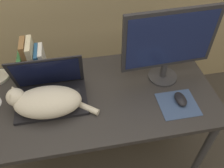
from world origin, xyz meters
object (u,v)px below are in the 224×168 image
laptop (51,92)px  external_monitor (169,44)px  computer_mouse (181,99)px  book_row (33,63)px  cat (46,102)px

laptop → external_monitor: external_monitor is taller
computer_mouse → book_row: 0.84m
laptop → computer_mouse: size_ratio=3.69×
external_monitor → book_row: bearing=169.2°
laptop → book_row: 0.21m
external_monitor → laptop: bearing=-175.8°
external_monitor → computer_mouse: 0.30m
laptop → external_monitor: (0.64, 0.05, 0.19)m
cat → computer_mouse: cat is taller
laptop → external_monitor: 0.67m
book_row → cat: bearing=-76.5°
cat → book_row: bearing=103.5°
external_monitor → computer_mouse: size_ratio=5.06×
laptop → book_row: (-0.09, 0.19, 0.06)m
computer_mouse → book_row: size_ratio=0.40×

